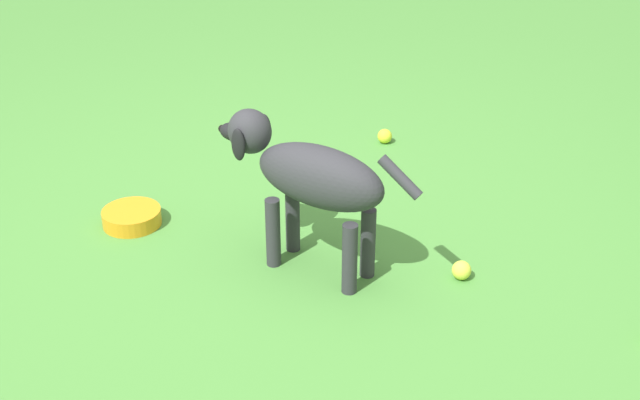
% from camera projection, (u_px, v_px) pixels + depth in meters
% --- Properties ---
extents(ground, '(14.00, 14.00, 0.00)m').
position_uv_depth(ground, '(258.00, 257.00, 2.96)').
color(ground, '#478438').
extents(dog, '(0.52, 0.64, 0.53)m').
position_uv_depth(dog, '(308.00, 176.00, 2.75)').
color(dog, '#2D2D33').
rests_on(dog, ground).
extents(tennis_ball_0, '(0.07, 0.07, 0.07)m').
position_uv_depth(tennis_ball_0, '(385.00, 136.00, 3.80)').
color(tennis_ball_0, yellow).
rests_on(tennis_ball_0, ground).
extents(tennis_ball_1, '(0.07, 0.07, 0.07)m').
position_uv_depth(tennis_ball_1, '(461.00, 270.00, 2.83)').
color(tennis_ball_1, '#D0DB41').
rests_on(tennis_ball_1, ground).
extents(water_bowl, '(0.22, 0.22, 0.06)m').
position_uv_depth(water_bowl, '(132.00, 217.00, 3.15)').
color(water_bowl, orange).
rests_on(water_bowl, ground).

